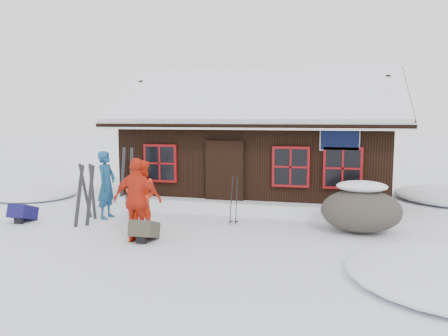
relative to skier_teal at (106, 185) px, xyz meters
The scene contains 15 objects.
ground 2.30m from the skier_teal, 21.09° to the right, with size 120.00×120.00×0.00m, color white.
mountain_hut 5.50m from the skier_teal, 50.56° to the left, with size 8.90×6.09×4.42m.
snow_drift 3.85m from the skier_teal, 23.24° to the left, with size 7.60×0.60×0.35m, color white.
snow_mounds 3.90m from the skier_teal, 16.95° to the left, with size 20.60×13.20×0.48m.
skier_teal is the anchor object (origin of this frame).
skier_orange_left 1.65m from the skier_teal, 31.06° to the right, with size 0.83×0.64×1.70m, color red.
skier_orange_right 2.60m from the skier_teal, 46.22° to the right, with size 1.09×0.45×1.86m, color red.
skier_crouched 1.24m from the skier_teal, 78.34° to the left, with size 0.49×0.32×1.00m, color black.
boulder 6.60m from the skier_teal, ahead, with size 1.88×1.41×1.10m.
ski_pair_left 0.97m from the skier_teal, 94.99° to the right, with size 0.53×0.27×1.60m.
ski_pair_mid 0.52m from the skier_teal, 168.04° to the right, with size 0.55×0.19×1.53m.
ski_pair_right 1.45m from the skier_teal, 94.70° to the left, with size 0.56×0.14×1.88m.
ski_poles 3.52m from the skier_teal, ahead, with size 0.23×0.11×1.27m.
backpack_blue 2.26m from the skier_teal, 153.32° to the right, with size 0.48×0.64×0.35m, color #14114A.
backpack_olive 2.76m from the skier_teal, 43.46° to the right, with size 0.49×0.65×0.36m, color #3D392B.
Camera 1 is at (3.96, -9.73, 2.72)m, focal length 35.00 mm.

